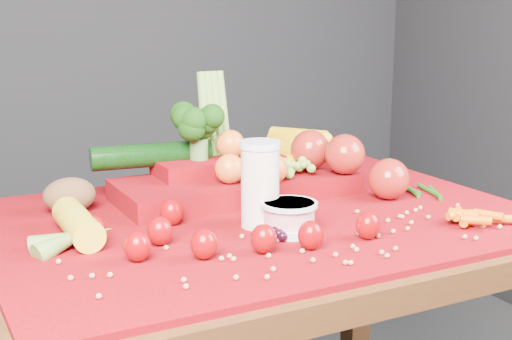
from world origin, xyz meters
name	(u,v)px	position (x,y,z in m)	size (l,w,h in m)	color
table	(261,266)	(0.00, 0.00, 0.66)	(1.10, 0.80, 0.75)	#311A0B
red_cloth	(261,218)	(0.00, 0.00, 0.76)	(1.05, 0.75, 0.01)	#6E030E
milk_glass	(260,181)	(-0.03, -0.06, 0.85)	(0.08, 0.08, 0.16)	beige
yogurt_bowl	(289,216)	(-0.01, -0.12, 0.79)	(0.11, 0.11, 0.06)	silver
strawberry_scatter	(214,231)	(-0.16, -0.13, 0.79)	(0.48, 0.28, 0.06)	#890400
dark_grape_cluster	(284,230)	(-0.03, -0.14, 0.78)	(0.06, 0.05, 0.03)	black
soybean_scatter	(314,242)	(0.00, -0.20, 0.77)	(0.84, 0.24, 0.01)	#AE7C4B
corn_ear	(74,233)	(-0.37, -0.01, 0.78)	(0.18, 0.23, 0.06)	yellow
potato	(69,195)	(-0.33, 0.19, 0.80)	(0.11, 0.08, 0.07)	brown
baby_carrot_pile	(474,214)	(0.34, -0.23, 0.78)	(0.17, 0.17, 0.03)	#C75A07
green_bean_pile	(420,191)	(0.40, -0.01, 0.77)	(0.14, 0.12, 0.01)	#1A4E11
produce_mound	(252,168)	(0.06, 0.15, 0.82)	(0.62, 0.36, 0.27)	#6E030E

